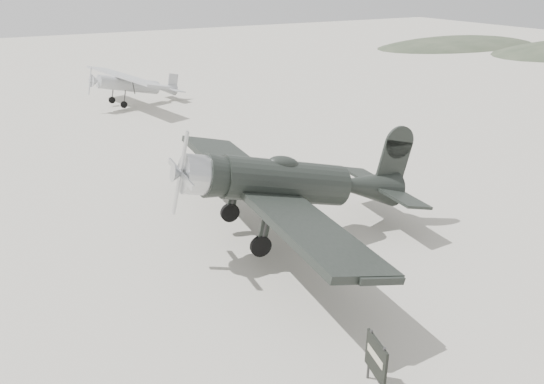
{
  "coord_description": "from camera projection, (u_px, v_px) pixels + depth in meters",
  "views": [
    {
      "loc": [
        -9.54,
        -15.16,
        9.7
      ],
      "look_at": [
        -0.23,
        2.09,
        1.5
      ],
      "focal_mm": 35.0,
      "sensor_mm": 36.0,
      "label": 1
    }
  ],
  "objects": [
    {
      "name": "ground",
      "position": [
        303.0,
        246.0,
        20.23
      ],
      "size": [
        160.0,
        160.0,
        0.0
      ],
      "primitive_type": "plane",
      "color": "#B0AE9C",
      "rests_on": "ground"
    },
    {
      "name": "hill_northeast",
      "position": [
        458.0,
        45.0,
        74.61
      ],
      "size": [
        32.0,
        16.0,
        5.2
      ],
      "primitive_type": "ellipsoid",
      "color": "#323D2C",
      "rests_on": "ground"
    },
    {
      "name": "lowwing_monoplane",
      "position": [
        295.0,
        183.0,
        19.9
      ],
      "size": [
        9.77,
        13.63,
        4.4
      ],
      "rotation": [
        0.0,
        0.24,
        -0.06
      ],
      "color": "black",
      "rests_on": "ground"
    },
    {
      "name": "highwing_monoplane",
      "position": [
        132.0,
        82.0,
        40.53
      ],
      "size": [
        7.38,
        10.33,
        2.92
      ],
      "rotation": [
        0.0,
        0.23,
        0.21
      ],
      "color": "#A2A4A7",
      "rests_on": "ground"
    },
    {
      "name": "sign_board",
      "position": [
        376.0,
        359.0,
        13.02
      ],
      "size": [
        0.28,
        1.02,
        1.48
      ],
      "rotation": [
        0.0,
        0.0,
        -0.21
      ],
      "color": "#333333",
      "rests_on": "ground"
    }
  ]
}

